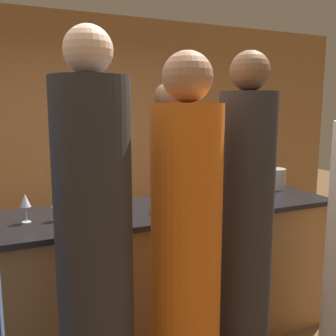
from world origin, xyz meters
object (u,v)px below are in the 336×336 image
Objects in this scene: guest_4 at (186,272)px; wine_bottle_0 at (168,194)px; ice_bucket at (274,178)px; bartender at (166,194)px; guest_0 at (96,281)px; guest_2 at (244,248)px.

wine_bottle_0 is at bearing 72.36° from guest_4.
guest_4 is at bearing -143.57° from ice_bucket.
bartender is at bearing 141.73° from ice_bucket.
guest_0 reaches higher than guest_2.
guest_0 is at bearing 56.94° from bartender.
guest_0 is at bearing -174.58° from guest_2.
guest_4 is (-0.39, -0.09, -0.02)m from guest_2.
guest_0 is at bearing -132.02° from wine_bottle_0.
guest_0 is (-1.00, -1.54, 0.04)m from bartender.
wine_bottle_0 is 1.10m from ice_bucket.
bartender reaches higher than wine_bottle_0.
guest_2 is at bearing 13.12° from guest_4.
bartender is 0.98× the size of guest_4.
guest_2 reaches higher than ice_bucket.
guest_2 is 1.29m from ice_bucket.
wine_bottle_0 is (-0.34, -0.81, 0.20)m from bartender.
guest_2 reaches higher than guest_4.
wine_bottle_0 is (0.24, 0.75, 0.20)m from guest_4.
guest_4 is at bearing -1.86° from guest_0.
guest_0 reaches higher than guest_4.
guest_0 is 0.43m from guest_4.
guest_4 is at bearing -107.64° from wine_bottle_0.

